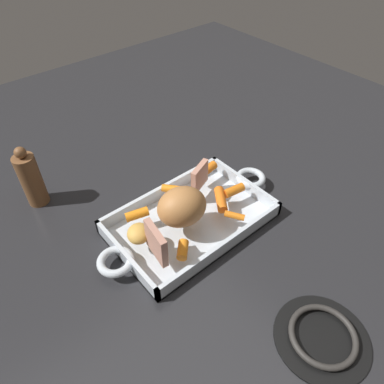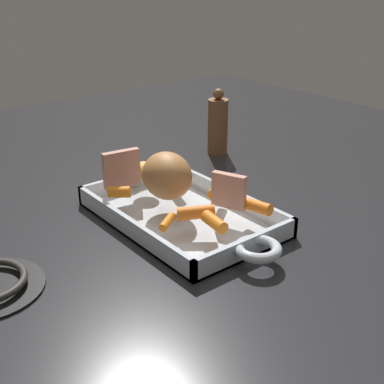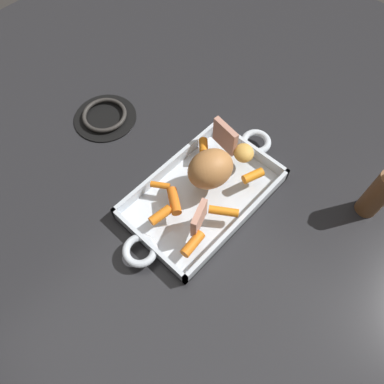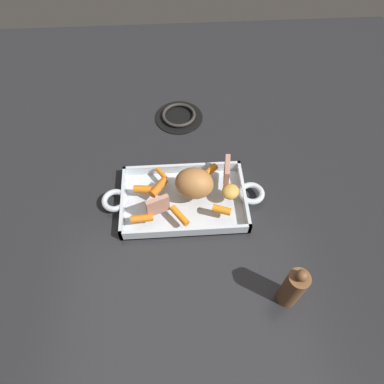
% 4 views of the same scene
% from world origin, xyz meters
% --- Properties ---
extents(ground_plane, '(2.03, 2.03, 0.00)m').
position_xyz_m(ground_plane, '(0.00, 0.00, 0.00)').
color(ground_plane, '#232326').
extents(roasting_dish, '(0.48, 0.24, 0.04)m').
position_xyz_m(roasting_dish, '(0.00, 0.00, 0.01)').
color(roasting_dish, silver).
rests_on(roasting_dish, ground_plane).
extents(pork_roast, '(0.13, 0.11, 0.09)m').
position_xyz_m(pork_roast, '(-0.03, -0.01, 0.08)').
color(pork_roast, '#B2753F').
rests_on(pork_roast, roasting_dish).
extents(roast_slice_thin, '(0.07, 0.04, 0.07)m').
position_xyz_m(roast_slice_thin, '(0.07, 0.05, 0.07)').
color(roast_slice_thin, tan).
rests_on(roast_slice_thin, roasting_dish).
extents(roast_slice_outer, '(0.03, 0.08, 0.08)m').
position_xyz_m(roast_slice_outer, '(-0.13, -0.05, 0.08)').
color(roast_slice_outer, tan).
rests_on(roast_slice_outer, roasting_dish).
extents(baby_carrot_northeast, '(0.06, 0.07, 0.03)m').
position_xyz_m(baby_carrot_northeast, '(0.07, -0.02, 0.05)').
color(baby_carrot_northeast, orange).
rests_on(baby_carrot_northeast, roasting_dish).
extents(baby_carrot_center_right, '(0.06, 0.03, 0.02)m').
position_xyz_m(baby_carrot_center_right, '(0.12, -0.02, 0.05)').
color(baby_carrot_center_right, orange).
rests_on(baby_carrot_center_right, roasting_dish).
extents(baby_carrot_long, '(0.06, 0.03, 0.03)m').
position_xyz_m(baby_carrot_long, '(0.12, 0.08, 0.05)').
color(baby_carrot_long, orange).
rests_on(baby_carrot_long, roasting_dish).
extents(baby_carrot_short, '(0.04, 0.05, 0.02)m').
position_xyz_m(baby_carrot_short, '(0.06, -0.08, 0.05)').
color(baby_carrot_short, orange).
rests_on(baby_carrot_short, roasting_dish).
extents(baby_carrot_southwest, '(0.05, 0.05, 0.02)m').
position_xyz_m(baby_carrot_southwest, '(-0.09, -0.08, 0.05)').
color(baby_carrot_southwest, orange).
rests_on(baby_carrot_southwest, roasting_dish).
extents(baby_carrot_center_left, '(0.06, 0.07, 0.02)m').
position_xyz_m(baby_carrot_center_left, '(0.01, 0.08, 0.05)').
color(baby_carrot_center_left, orange).
rests_on(baby_carrot_center_left, roasting_dish).
extents(baby_carrot_northwest, '(0.06, 0.04, 0.02)m').
position_xyz_m(baby_carrot_northwest, '(-0.10, 0.06, 0.05)').
color(baby_carrot_northwest, orange).
rests_on(baby_carrot_northwest, roasting_dish).
extents(potato_corner, '(0.07, 0.07, 0.04)m').
position_xyz_m(potato_corner, '(-0.14, 0.01, 0.06)').
color(potato_corner, gold).
rests_on(potato_corner, roasting_dish).
extents(stove_burner_rear, '(0.17, 0.17, 0.02)m').
position_xyz_m(stove_burner_rear, '(0.00, -0.37, 0.01)').
color(stove_burner_rear, black).
rests_on(stove_burner_rear, ground_plane).
extents(pepper_mill, '(0.05, 0.05, 0.17)m').
position_xyz_m(pepper_mill, '(-0.24, 0.31, 0.07)').
color(pepper_mill, brown).
rests_on(pepper_mill, ground_plane).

